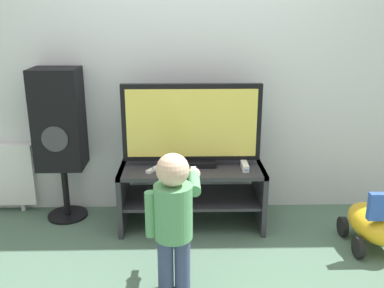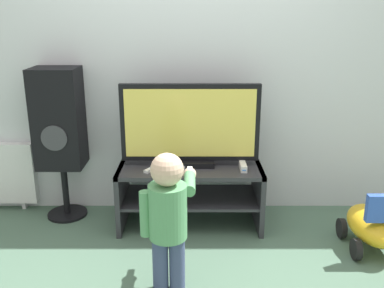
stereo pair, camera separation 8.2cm
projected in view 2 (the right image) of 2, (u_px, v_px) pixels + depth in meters
name	position (u px, v px, depth m)	size (l,w,h in m)	color
ground_plane	(192.00, 239.00, 3.15)	(16.00, 16.00, 0.00)	#4C6B56
wall_back	(192.00, 52.00, 3.32)	(10.00, 0.06, 2.60)	silver
tv_stand	(192.00, 185.00, 3.29)	(1.09, 0.51, 0.48)	#2D2D33
television	(192.00, 126.00, 3.18)	(1.03, 0.20, 0.62)	black
game_console	(245.00, 167.00, 3.15)	(0.05, 0.16, 0.05)	white
remote_primary	(153.00, 169.00, 3.14)	(0.10, 0.13, 0.03)	white
remote_secondary	(184.00, 168.00, 3.16)	(0.09, 0.13, 0.03)	white
child	(170.00, 212.00, 2.44)	(0.33, 0.49, 0.86)	#3F4C72
speaker_tower	(61.00, 122.00, 3.29)	(0.35, 0.32, 1.20)	black
ride_on_toy	(376.00, 226.00, 2.96)	(0.36, 0.53, 0.47)	gold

